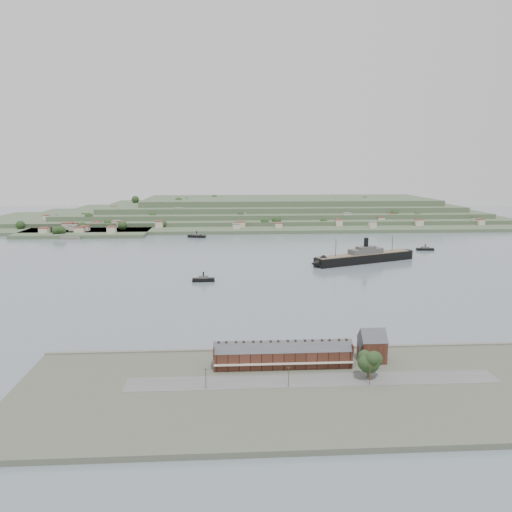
{
  "coord_description": "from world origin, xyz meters",
  "views": [
    {
      "loc": [
        -32.02,
        -356.12,
        81.97
      ],
      "look_at": [
        -8.94,
        30.0,
        10.69
      ],
      "focal_mm": 35.0,
      "sensor_mm": 36.0,
      "label": 1
    }
  ],
  "objects": [
    {
      "name": "tugboat",
      "position": [
        -48.68,
        -10.18,
        1.74
      ],
      "size": [
        15.94,
        4.7,
        7.12
      ],
      "color": "black",
      "rests_on": "ground"
    },
    {
      "name": "ferry_west",
      "position": [
        -65.82,
        207.97,
        1.83
      ],
      "size": [
        21.08,
        11.3,
        7.62
      ],
      "color": "black",
      "rests_on": "ground"
    },
    {
      "name": "far_peninsula",
      "position": [
        27.91,
        393.1,
        11.88
      ],
      "size": [
        760.0,
        309.0,
        30.0
      ],
      "color": "#405438",
      "rests_on": "ground"
    },
    {
      "name": "terrace_row",
      "position": [
        -10.0,
        -168.02,
        6.84
      ],
      "size": [
        55.6,
        9.8,
        11.07
      ],
      "color": "#402217",
      "rests_on": "ground"
    },
    {
      "name": "fig_tree",
      "position": [
        21.42,
        -181.64,
        8.9
      ],
      "size": [
        10.12,
        8.77,
        11.3
      ],
      "color": "#453420",
      "rests_on": "ground"
    },
    {
      "name": "near_shore",
      "position": [
        0.0,
        -186.75,
        1.01
      ],
      "size": [
        220.0,
        80.0,
        2.6
      ],
      "color": "#4C5142",
      "rests_on": "ground"
    },
    {
      "name": "gabled_building",
      "position": [
        27.5,
        -164.0,
        8.19
      ],
      "size": [
        10.4,
        10.18,
        14.09
      ],
      "color": "#402217",
      "rests_on": "ground"
    },
    {
      "name": "steamship",
      "position": [
        81.22,
        50.51,
        4.65
      ],
      "size": [
        99.39,
        50.22,
        25.16
      ],
      "color": "black",
      "rests_on": "ground"
    },
    {
      "name": "ground",
      "position": [
        0.0,
        0.0,
        0.0
      ],
      "size": [
        1400.0,
        1400.0,
        0.0
      ],
      "primitive_type": "plane",
      "color": "slate",
      "rests_on": "ground"
    },
    {
      "name": "ferry_east",
      "position": [
        159.55,
        108.03,
        1.5
      ],
      "size": [
        16.88,
        5.79,
        6.22
      ],
      "color": "black",
      "rests_on": "ground"
    }
  ]
}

